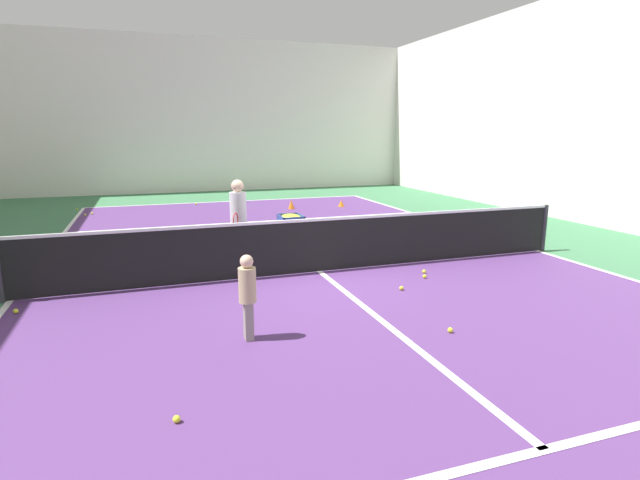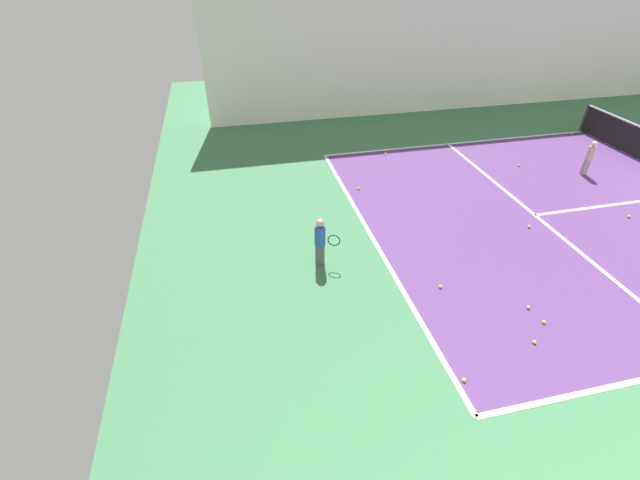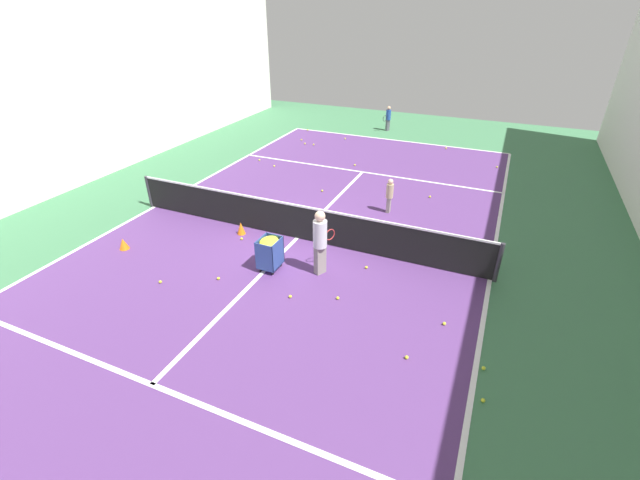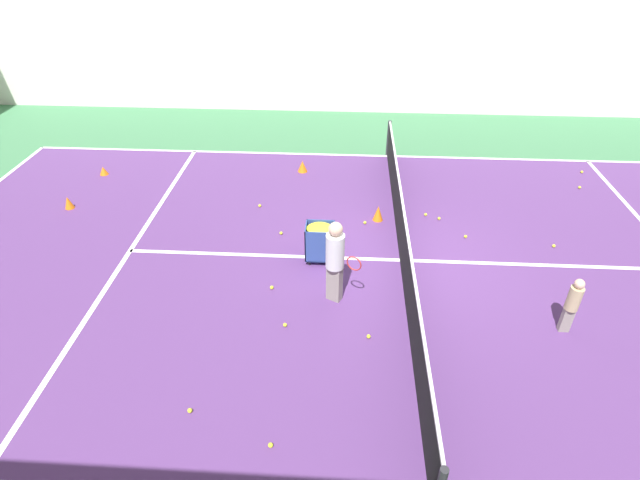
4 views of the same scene
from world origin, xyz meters
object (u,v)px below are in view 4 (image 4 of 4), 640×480
Objects in this scene: tennis_net at (403,239)px; child_midcourt at (573,302)px; coach_at_net at (335,257)px; training_cone_1 at (104,171)px; ball_cart at (320,236)px; training_cone_0 at (378,213)px.

child_midcourt is at bearing -125.34° from tennis_net.
child_midcourt is at bearing 18.85° from coach_at_net.
training_cone_1 is at bearing 65.82° from tennis_net.
child_midcourt is 11.37m from training_cone_1.
coach_at_net is at bearing -164.02° from ball_cart.
coach_at_net reaches higher than tennis_net.
coach_at_net is 7.81m from training_cone_1.
child_midcourt is at bearing -112.53° from ball_cart.
ball_cart is 2.05m from training_cone_0.
tennis_net is 12.32× the size of ball_cart.
coach_at_net reaches higher than training_cone_0.
training_cone_1 is at bearing 59.62° from ball_cart.
training_cone_1 is (5.20, 10.10, -0.50)m from child_midcourt.
coach_at_net is (-1.24, 1.28, 0.41)m from tennis_net.
tennis_net reaches higher than training_cone_0.
tennis_net is at bearing -165.21° from training_cone_0.
training_cone_1 is (1.86, 7.12, -0.07)m from training_cone_0.
coach_at_net is at bearing -126.52° from training_cone_1.
coach_at_net is at bearing -8.16° from child_midcourt.
training_cone_0 is at bearing -104.62° from training_cone_1.
ball_cart is at bearing -22.15° from child_midcourt.
coach_at_net is 1.94× the size of ball_cart.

